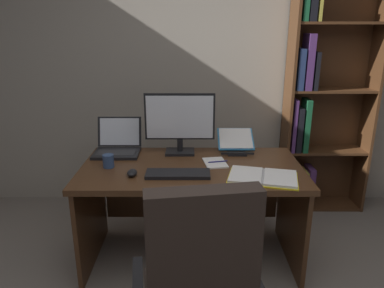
% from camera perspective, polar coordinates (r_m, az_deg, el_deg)
% --- Properties ---
extents(wall_back, '(5.43, 0.12, 2.84)m').
position_cam_1_polar(wall_back, '(3.46, 3.74, 13.63)').
color(wall_back, '#A89E8E').
rests_on(wall_back, ground).
extents(desk, '(1.54, 0.80, 0.75)m').
position_cam_1_polar(desk, '(2.70, -0.18, -6.94)').
color(desk, '#4C2D19').
rests_on(desk, ground).
extents(bookshelf, '(0.77, 0.29, 2.28)m').
position_cam_1_polar(bookshelf, '(3.48, 19.11, 6.59)').
color(bookshelf, '#4C2D19').
rests_on(bookshelf, ground).
extents(monitor, '(0.53, 0.16, 0.46)m').
position_cam_1_polar(monitor, '(2.73, -2.04, 3.33)').
color(monitor, black).
rests_on(monitor, desk).
extents(laptop, '(0.34, 0.32, 0.25)m').
position_cam_1_polar(laptop, '(2.85, -11.72, -0.30)').
color(laptop, black).
rests_on(laptop, desk).
extents(keyboard, '(0.42, 0.15, 0.02)m').
position_cam_1_polar(keyboard, '(2.38, -2.33, -4.72)').
color(keyboard, black).
rests_on(keyboard, desk).
extents(computer_mouse, '(0.06, 0.10, 0.04)m').
position_cam_1_polar(computer_mouse, '(2.41, -9.50, -4.49)').
color(computer_mouse, black).
rests_on(computer_mouse, desk).
extents(reading_stand_with_book, '(0.28, 0.28, 0.15)m').
position_cam_1_polar(reading_stand_with_book, '(2.86, 6.79, 0.44)').
color(reading_stand_with_book, black).
rests_on(reading_stand_with_book, desk).
extents(open_binder, '(0.49, 0.38, 0.02)m').
position_cam_1_polar(open_binder, '(2.38, 10.97, -5.10)').
color(open_binder, yellow).
rests_on(open_binder, desk).
extents(notepad, '(0.18, 0.23, 0.01)m').
position_cam_1_polar(notepad, '(2.59, 3.54, -2.96)').
color(notepad, white).
rests_on(notepad, desk).
extents(pen, '(0.14, 0.04, 0.01)m').
position_cam_1_polar(pen, '(2.59, 3.99, -2.77)').
color(pen, navy).
rests_on(pen, notepad).
extents(coffee_mug, '(0.08, 0.08, 0.09)m').
position_cam_1_polar(coffee_mug, '(2.57, -13.12, -2.63)').
color(coffee_mug, '#334C7A').
rests_on(coffee_mug, desk).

